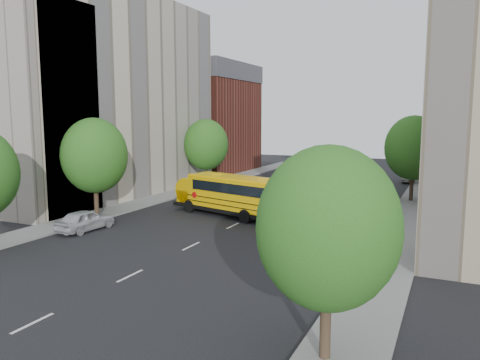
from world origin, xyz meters
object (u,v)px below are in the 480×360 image
Objects in this scene: parked_car_0 at (85,220)px; street_tree_2 at (206,145)px; parked_car_5 at (409,176)px; street_tree_4 at (413,148)px; parked_car_4 at (386,193)px; street_tree_1 at (94,156)px; safari_truck at (350,194)px; street_tree_5 at (422,145)px; school_bus at (233,193)px; parked_car_3 at (337,252)px; street_tree_3 at (328,228)px; parked_car_1 at (199,187)px.

street_tree_2 is at bearing -80.39° from parked_car_0.
parked_car_5 is (18.40, 35.84, 0.01)m from parked_car_0.
street_tree_4 is 4.92m from parked_car_4.
street_tree_1 reaches higher than parked_car_0.
parked_car_5 is at bearing 34.62° from street_tree_2.
street_tree_1 is at bearing -157.38° from safari_truck.
street_tree_5 reaches higher than parked_car_4.
parked_car_0 is (-7.38, -8.68, -1.10)m from school_bus.
street_tree_3 is at bearing -82.10° from parked_car_3.
street_tree_4 is at bearing 47.34° from safari_truck.
parked_car_5 is (-1.40, 14.22, -4.30)m from street_tree_4.
street_tree_2 is at bearing -148.61° from parked_car_5.
street_tree_2 is 22.00m from street_tree_4.
safari_truck is (-4.38, -6.79, -3.61)m from street_tree_4.
street_tree_4 reaches higher than parked_car_0.
street_tree_2 reaches higher than street_tree_5.
safari_truck is at bearing -103.12° from street_tree_5.
street_tree_3 reaches higher than parked_car_3.
parked_car_5 is at bearing -113.37° from parked_car_0.
parked_car_3 is (-1.98, -21.81, -4.35)m from street_tree_4.
street_tree_4 reaches higher than parked_car_1.
street_tree_1 reaches higher than parked_car_1.
parked_car_1 is 1.00× the size of parked_car_4.
street_tree_5 is 0.62× the size of school_bus.
parked_car_5 is at bearing 91.73° from street_tree_3.
school_bus reaches higher than parked_car_1.
parked_car_3 is at bearing -176.81° from parked_car_0.
parked_car_3 is at bearing 136.52° from parked_car_1.
parked_car_5 is (-1.40, 2.22, -3.93)m from street_tree_5.
street_tree_4 is at bearing 81.75° from parked_car_3.
parked_car_1 is (-8.18, 8.70, -1.19)m from school_bus.
street_tree_2 is at bearing 173.97° from parked_car_4.
parked_car_0 is (-19.80, -21.62, -4.32)m from street_tree_4.
street_tree_1 is 11.26m from school_bus.
school_bus is 2.57× the size of parked_car_5.
parked_car_1 is (-0.80, 17.38, -0.09)m from parked_car_0.
school_bus is at bearing 133.07° from parked_car_1.
street_tree_4 is 1.20× the size of safari_truck.
street_tree_3 is 1.52× the size of parked_car_5.
parked_car_5 reaches higher than parked_car_1.
parked_car_3 is 21.46m from parked_car_4.
street_tree_1 is 1.78× the size of parked_car_0.
street_tree_5 is 1.69× the size of parked_car_0.
street_tree_3 reaches higher than parked_car_0.
street_tree_3 is at bearing -32.47° from street_tree_1.
school_bus is at bearing -115.31° from parked_car_5.
parked_car_4 is at bearing 93.98° from street_tree_3.
parked_car_3 is at bearing 100.98° from street_tree_3.
street_tree_2 reaches higher than parked_car_5.
parked_car_0 is (-15.42, -14.83, -0.71)m from safari_truck.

